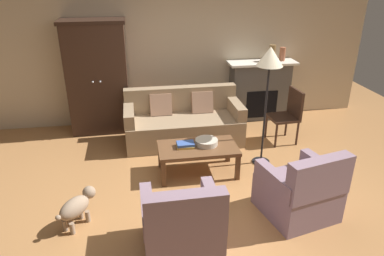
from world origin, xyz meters
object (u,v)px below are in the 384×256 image
object	(u,v)px
armchair_near_right	(300,192)
armoire	(98,77)
couch	(183,123)
fruit_bowl	(206,142)
armchair_near_left	(182,226)
book_stack	(185,145)
coffee_table	(198,150)
dog	(77,206)
fireplace	(259,90)
floor_lamp	(270,64)
mantel_vase_bronze	(272,53)
mantel_vase_terracotta	(282,54)
side_chair_wooden	(288,113)

from	to	relation	value
armchair_near_right	armoire	bearing A→B (deg)	130.10
couch	fruit_bowl	bearing A→B (deg)	-80.01
fruit_bowl	armchair_near_left	bearing A→B (deg)	-109.98
book_stack	armchair_near_left	size ratio (longest dim) A/B	0.28
coffee_table	dog	xyz separation A→B (m)	(-1.54, -0.89, -0.12)
fireplace	armchair_near_right	world-z (taller)	fireplace
floor_lamp	couch	bearing A→B (deg)	137.82
floor_lamp	mantel_vase_bronze	bearing A→B (deg)	67.36
coffee_table	fruit_bowl	distance (m)	0.17
dog	couch	bearing A→B (deg)	53.18
book_stack	mantel_vase_bronze	xyz separation A→B (m)	(1.87, 1.81, 0.82)
armchair_near_right	coffee_table	bearing A→B (deg)	131.86
armoire	mantel_vase_terracotta	distance (m)	3.34
fruit_bowl	book_stack	world-z (taller)	fruit_bowl
armchair_near_left	dog	xyz separation A→B (m)	(-1.11, 0.61, -0.07)
mantel_vase_terracotta	dog	bearing A→B (deg)	-141.65
mantel_vase_bronze	armchair_near_left	bearing A→B (deg)	-122.60
coffee_table	book_stack	world-z (taller)	book_stack
armoire	coffee_table	size ratio (longest dim) A/B	1.76
fireplace	floor_lamp	world-z (taller)	floor_lamp
armchair_near_right	dog	xyz separation A→B (m)	(-2.55, 0.23, -0.07)
fireplace	mantel_vase_terracotta	xyz separation A→B (m)	(0.38, -0.02, 0.67)
book_stack	coffee_table	bearing A→B (deg)	-6.54
couch	dog	size ratio (longest dim) A/B	3.98
couch	coffee_table	xyz separation A→B (m)	(0.05, -1.09, 0.05)
side_chair_wooden	floor_lamp	bearing A→B (deg)	-135.41
fruit_bowl	floor_lamp	xyz separation A→B (m)	(0.86, 0.10, 1.05)
couch	coffee_table	world-z (taller)	couch
coffee_table	book_stack	distance (m)	0.19
armchair_near_left	side_chair_wooden	size ratio (longest dim) A/B	0.98
fireplace	armchair_near_left	world-z (taller)	fireplace
fruit_bowl	mantel_vase_bronze	world-z (taller)	mantel_vase_bronze
mantel_vase_bronze	armchair_near_left	distance (m)	4.07
fireplace	book_stack	distance (m)	2.49
coffee_table	floor_lamp	bearing A→B (deg)	8.20
couch	mantel_vase_bronze	world-z (taller)	mantel_vase_bronze
dog	side_chair_wooden	bearing A→B (deg)	27.77
couch	side_chair_wooden	size ratio (longest dim) A/B	2.14
couch	armchair_near_right	distance (m)	2.46
armchair_near_left	fruit_bowl	bearing A→B (deg)	70.02
side_chair_wooden	coffee_table	bearing A→B (deg)	-154.42
armoire	couch	distance (m)	1.67
armchair_near_right	side_chair_wooden	size ratio (longest dim) A/B	1.03
side_chair_wooden	book_stack	bearing A→B (deg)	-157.09
book_stack	armchair_near_right	size ratio (longest dim) A/B	0.27
couch	fruit_bowl	xyz separation A→B (m)	(0.18, -1.05, 0.14)
side_chair_wooden	dog	xyz separation A→B (m)	(-3.19, -1.68, -0.27)
book_stack	mantel_vase_bronze	distance (m)	2.73
couch	floor_lamp	distance (m)	1.85
fruit_bowl	mantel_vase_bronze	distance (m)	2.51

